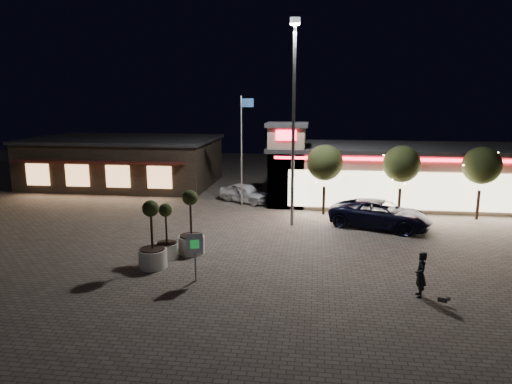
# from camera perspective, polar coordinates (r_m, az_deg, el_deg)

# --- Properties ---
(ground) EXTENTS (90.00, 90.00, 0.00)m
(ground) POSITION_cam_1_polar(r_m,az_deg,el_deg) (21.47, -2.11, -9.71)
(ground) COLOR #6E6459
(ground) RESTS_ON ground
(retail_building) EXTENTS (20.40, 8.40, 6.10)m
(retail_building) POSITION_cam_1_polar(r_m,az_deg,el_deg) (36.48, 17.10, 2.29)
(retail_building) COLOR gray
(retail_building) RESTS_ON ground
(restaurant_building) EXTENTS (16.40, 11.00, 4.30)m
(restaurant_building) POSITION_cam_1_polar(r_m,az_deg,el_deg) (43.70, -16.03, 3.75)
(restaurant_building) COLOR #382D23
(restaurant_building) RESTS_ON ground
(floodlight_pole) EXTENTS (0.60, 0.40, 12.38)m
(floodlight_pole) POSITION_cam_1_polar(r_m,az_deg,el_deg) (27.76, 4.72, 9.96)
(floodlight_pole) COLOR gray
(floodlight_pole) RESTS_ON ground
(flagpole) EXTENTS (0.95, 0.10, 8.00)m
(flagpole) POSITION_cam_1_polar(r_m,az_deg,el_deg) (33.28, -1.67, 6.34)
(flagpole) COLOR white
(flagpole) RESTS_ON ground
(string_tree_a) EXTENTS (2.42, 2.42, 4.79)m
(string_tree_a) POSITION_cam_1_polar(r_m,az_deg,el_deg) (31.01, 8.60, 3.62)
(string_tree_a) COLOR #332319
(string_tree_a) RESTS_ON ground
(string_tree_b) EXTENTS (2.42, 2.42, 4.79)m
(string_tree_b) POSITION_cam_1_polar(r_m,az_deg,el_deg) (31.51, 17.74, 3.33)
(string_tree_b) COLOR #332319
(string_tree_b) RESTS_ON ground
(string_tree_c) EXTENTS (2.42, 2.42, 4.79)m
(string_tree_c) POSITION_cam_1_polar(r_m,az_deg,el_deg) (32.77, 26.38, 2.97)
(string_tree_c) COLOR #332319
(string_tree_c) RESTS_ON ground
(pickup_truck) EXTENTS (6.66, 4.69, 1.69)m
(pickup_truck) POSITION_cam_1_polar(r_m,az_deg,el_deg) (29.02, 15.24, -2.68)
(pickup_truck) COLOR black
(pickup_truck) RESTS_ON ground
(white_sedan) EXTENTS (4.49, 3.48, 1.43)m
(white_sedan) POSITION_cam_1_polar(r_m,az_deg,el_deg) (34.85, -1.35, -0.12)
(white_sedan) COLOR white
(white_sedan) RESTS_ON ground
(pedestrian) EXTENTS (0.46, 0.69, 1.86)m
(pedestrian) POSITION_cam_1_polar(r_m,az_deg,el_deg) (19.56, 19.89, -9.70)
(pedestrian) COLOR black
(pedestrian) RESTS_ON ground
(dog) EXTENTS (0.47, 0.26, 0.25)m
(dog) POSITION_cam_1_polar(r_m,az_deg,el_deg) (19.38, 22.50, -12.28)
(dog) COLOR #59514C
(dog) RESTS_ON ground
(planter_left) EXTENTS (1.13, 1.13, 2.78)m
(planter_left) POSITION_cam_1_polar(r_m,az_deg,el_deg) (23.17, -11.09, -6.06)
(planter_left) COLOR white
(planter_left) RESTS_ON ground
(planter_mid) EXTENTS (1.32, 1.32, 3.24)m
(planter_mid) POSITION_cam_1_polar(r_m,az_deg,el_deg) (21.99, -12.82, -6.72)
(planter_mid) COLOR white
(planter_mid) RESTS_ON ground
(planter_right) EXTENTS (1.35, 1.35, 3.31)m
(planter_right) POSITION_cam_1_polar(r_m,az_deg,el_deg) (23.60, -8.10, -5.20)
(planter_right) COLOR white
(planter_right) RESTS_ON ground
(valet_sign) EXTENTS (0.69, 0.27, 2.14)m
(valet_sign) POSITION_cam_1_polar(r_m,az_deg,el_deg) (19.93, -7.64, -6.96)
(valet_sign) COLOR gray
(valet_sign) RESTS_ON ground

